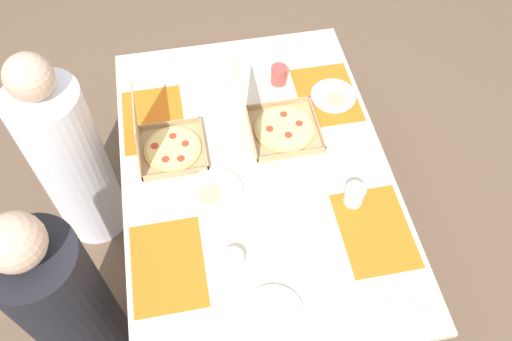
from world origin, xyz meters
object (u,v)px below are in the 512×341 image
at_px(plate_middle, 273,315).
at_px(condiment_bowl, 233,260).
at_px(pizza_box_corner_right, 165,145).
at_px(plate_near_left, 214,192).
at_px(diner_right_seat, 71,162).
at_px(diner_left_seat, 69,307).
at_px(plate_far_right, 334,96).
at_px(cup_red, 354,195).
at_px(pizza_box_center, 276,125).
at_px(cup_dark, 279,75).

xyz_separation_m(plate_middle, condiment_bowl, (0.22, 0.10, 0.01)).
height_order(pizza_box_corner_right, plate_near_left, pizza_box_corner_right).
xyz_separation_m(plate_middle, diner_right_seat, (0.95, 0.74, -0.22)).
bearing_deg(diner_left_seat, plate_near_left, -66.24).
height_order(plate_far_right, diner_right_seat, diner_right_seat).
distance_m(cup_red, condiment_bowl, 0.53).
xyz_separation_m(pizza_box_corner_right, plate_middle, (-0.76, -0.29, -0.04)).
xyz_separation_m(condiment_bowl, diner_right_seat, (0.73, 0.64, -0.23)).
height_order(cup_red, condiment_bowl, cup_red).
xyz_separation_m(pizza_box_corner_right, cup_red, (-0.37, -0.69, -0.00)).
bearing_deg(plate_near_left, diner_left_seat, 113.76).
relative_size(plate_middle, diner_right_seat, 0.18).
bearing_deg(pizza_box_center, diner_right_seat, 79.45).
height_order(pizza_box_corner_right, plate_far_right, pizza_box_corner_right).
height_order(pizza_box_center, cup_red, pizza_box_center).
height_order(cup_dark, diner_left_seat, diner_left_seat).
distance_m(pizza_box_center, diner_right_seat, 0.97).
bearing_deg(plate_far_right, pizza_box_center, 116.49).
distance_m(pizza_box_corner_right, diner_left_seat, 0.73).
distance_m(cup_dark, condiment_bowl, 0.91).
height_order(condiment_bowl, diner_right_seat, diner_right_seat).
bearing_deg(cup_dark, pizza_box_corner_right, 119.53).
relative_size(plate_far_right, cup_red, 2.36).
height_order(plate_middle, plate_near_left, plate_near_left).
bearing_deg(plate_far_right, cup_red, 172.57).
xyz_separation_m(plate_near_left, condiment_bowl, (-0.30, -0.02, 0.01)).
xyz_separation_m(pizza_box_corner_right, diner_left_seat, (-0.51, 0.45, -0.26)).
bearing_deg(plate_near_left, pizza_box_corner_right, 35.21).
relative_size(plate_middle, diner_left_seat, 0.18).
distance_m(pizza_box_center, plate_far_right, 0.33).
bearing_deg(diner_right_seat, pizza_box_center, -100.55).
bearing_deg(pizza_box_center, plate_middle, 167.51).
height_order(plate_far_right, plate_near_left, same).
bearing_deg(diner_right_seat, diner_left_seat, 180.00).
height_order(plate_middle, diner_right_seat, diner_right_seat).
distance_m(plate_middle, plate_near_left, 0.54).
distance_m(pizza_box_center, plate_near_left, 0.39).
height_order(pizza_box_center, plate_middle, pizza_box_center).
bearing_deg(pizza_box_center, plate_near_left, 130.48).
xyz_separation_m(cup_red, cup_dark, (0.68, 0.15, 0.00)).
relative_size(cup_red, condiment_bowl, 1.05).
height_order(plate_middle, cup_dark, cup_dark).
bearing_deg(diner_right_seat, plate_far_right, -91.15).
xyz_separation_m(plate_middle, cup_red, (0.39, -0.40, 0.03)).
bearing_deg(condiment_bowl, diner_left_seat, 87.23).
relative_size(plate_middle, cup_dark, 2.40).
relative_size(plate_near_left, diner_right_seat, 0.19).
xyz_separation_m(diner_left_seat, diner_right_seat, (0.70, 0.00, -0.00)).
bearing_deg(diner_right_seat, plate_middle, -141.84).
distance_m(plate_near_left, condiment_bowl, 0.30).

